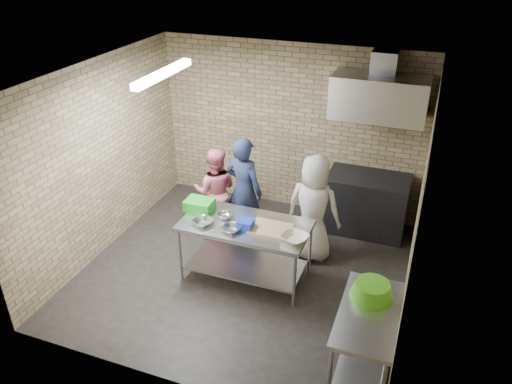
{
  "coord_description": "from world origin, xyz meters",
  "views": [
    {
      "loc": [
        2.06,
        -5.1,
        4.2
      ],
      "look_at": [
        0.1,
        0.2,
        1.15
      ],
      "focal_mm": 34.93,
      "sensor_mm": 36.0,
      "label": 1
    }
  ],
  "objects_px": {
    "man_navy": "(244,190)",
    "woman_white": "(313,208)",
    "green_basin": "(372,290)",
    "prep_table": "(246,250)",
    "stove": "(366,204)",
    "bottle_green": "(413,103)",
    "green_crate": "(200,205)",
    "bottle_red": "(384,99)",
    "blue_tub": "(246,224)",
    "woman_pink": "(216,191)",
    "side_counter": "(365,339)"
  },
  "relations": [
    {
      "from": "stove",
      "to": "man_navy",
      "type": "relative_size",
      "value": 0.74
    },
    {
      "from": "side_counter",
      "to": "stove",
      "type": "xyz_separation_m",
      "value": [
        -0.45,
        2.75,
        0.08
      ]
    },
    {
      "from": "blue_tub",
      "to": "green_basin",
      "type": "bearing_deg",
      "value": -21.61
    },
    {
      "from": "green_crate",
      "to": "prep_table",
      "type": "bearing_deg",
      "value": -9.73
    },
    {
      "from": "green_basin",
      "to": "bottle_red",
      "type": "height_order",
      "value": "bottle_red"
    },
    {
      "from": "stove",
      "to": "side_counter",
      "type": "bearing_deg",
      "value": -80.71
    },
    {
      "from": "stove",
      "to": "blue_tub",
      "type": "distance_m",
      "value": 2.26
    },
    {
      "from": "green_basin",
      "to": "prep_table",
      "type": "bearing_deg",
      "value": 156.12
    },
    {
      "from": "green_crate",
      "to": "bottle_green",
      "type": "bearing_deg",
      "value": 37.28
    },
    {
      "from": "stove",
      "to": "woman_pink",
      "type": "height_order",
      "value": "woman_pink"
    },
    {
      "from": "prep_table",
      "to": "man_navy",
      "type": "bearing_deg",
      "value": 112.48
    },
    {
      "from": "prep_table",
      "to": "stove",
      "type": "relative_size",
      "value": 1.38
    },
    {
      "from": "blue_tub",
      "to": "bottle_red",
      "type": "bearing_deg",
      "value": 58.15
    },
    {
      "from": "blue_tub",
      "to": "woman_pink",
      "type": "bearing_deg",
      "value": 131.0
    },
    {
      "from": "prep_table",
      "to": "stove",
      "type": "height_order",
      "value": "stove"
    },
    {
      "from": "prep_table",
      "to": "blue_tub",
      "type": "bearing_deg",
      "value": -63.43
    },
    {
      "from": "side_counter",
      "to": "blue_tub",
      "type": "distance_m",
      "value": 1.99
    },
    {
      "from": "prep_table",
      "to": "green_basin",
      "type": "height_order",
      "value": "green_basin"
    },
    {
      "from": "stove",
      "to": "prep_table",
      "type": "bearing_deg",
      "value": -126.6
    },
    {
      "from": "side_counter",
      "to": "prep_table",
      "type": "bearing_deg",
      "value": 149.83
    },
    {
      "from": "green_crate",
      "to": "bottle_green",
      "type": "relative_size",
      "value": 2.45
    },
    {
      "from": "bottle_green",
      "to": "green_basin",
      "type": "bearing_deg",
      "value": -90.42
    },
    {
      "from": "green_crate",
      "to": "green_basin",
      "type": "bearing_deg",
      "value": -20.01
    },
    {
      "from": "stove",
      "to": "man_navy",
      "type": "xyz_separation_m",
      "value": [
        -1.65,
        -0.88,
        0.37
      ]
    },
    {
      "from": "blue_tub",
      "to": "bottle_red",
      "type": "relative_size",
      "value": 1.02
    },
    {
      "from": "stove",
      "to": "man_navy",
      "type": "distance_m",
      "value": 1.9
    },
    {
      "from": "side_counter",
      "to": "green_basin",
      "type": "distance_m",
      "value": 0.52
    },
    {
      "from": "stove",
      "to": "green_basin",
      "type": "xyz_separation_m",
      "value": [
        0.43,
        -2.5,
        0.38
      ]
    },
    {
      "from": "green_basin",
      "to": "woman_white",
      "type": "relative_size",
      "value": 0.3
    },
    {
      "from": "stove",
      "to": "bottle_red",
      "type": "xyz_separation_m",
      "value": [
        0.05,
        0.24,
        1.58
      ]
    },
    {
      "from": "bottle_red",
      "to": "man_navy",
      "type": "relative_size",
      "value": 0.11
    },
    {
      "from": "bottle_red",
      "to": "woman_white",
      "type": "xyz_separation_m",
      "value": [
        -0.64,
        -1.2,
        -1.26
      ]
    },
    {
      "from": "stove",
      "to": "woman_pink",
      "type": "bearing_deg",
      "value": -159.11
    },
    {
      "from": "blue_tub",
      "to": "prep_table",
      "type": "bearing_deg",
      "value": 116.57
    },
    {
      "from": "prep_table",
      "to": "bottle_green",
      "type": "distance_m",
      "value": 3.08
    },
    {
      "from": "prep_table",
      "to": "side_counter",
      "type": "relative_size",
      "value": 1.38
    },
    {
      "from": "prep_table",
      "to": "green_crate",
      "type": "xyz_separation_m",
      "value": [
        -0.7,
        0.12,
        0.49
      ]
    },
    {
      "from": "side_counter",
      "to": "green_crate",
      "type": "distance_m",
      "value": 2.74
    },
    {
      "from": "man_navy",
      "to": "woman_white",
      "type": "relative_size",
      "value": 1.05
    },
    {
      "from": "woman_pink",
      "to": "bottle_red",
      "type": "bearing_deg",
      "value": -171.84
    },
    {
      "from": "green_crate",
      "to": "bottle_red",
      "type": "bearing_deg",
      "value": 42.32
    },
    {
      "from": "man_navy",
      "to": "woman_white",
      "type": "distance_m",
      "value": 1.06
    },
    {
      "from": "side_counter",
      "to": "blue_tub",
      "type": "relative_size",
      "value": 6.53
    },
    {
      "from": "prep_table",
      "to": "woman_pink",
      "type": "height_order",
      "value": "woman_pink"
    },
    {
      "from": "blue_tub",
      "to": "woman_pink",
      "type": "height_order",
      "value": "woman_pink"
    },
    {
      "from": "green_crate",
      "to": "woman_white",
      "type": "height_order",
      "value": "woman_white"
    },
    {
      "from": "man_navy",
      "to": "woman_white",
      "type": "xyz_separation_m",
      "value": [
        1.05,
        -0.08,
        -0.04
      ]
    },
    {
      "from": "green_basin",
      "to": "bottle_red",
      "type": "relative_size",
      "value": 2.56
    },
    {
      "from": "side_counter",
      "to": "woman_pink",
      "type": "bearing_deg",
      "value": 143.12
    },
    {
      "from": "bottle_green",
      "to": "woman_white",
      "type": "bearing_deg",
      "value": -130.9
    }
  ]
}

